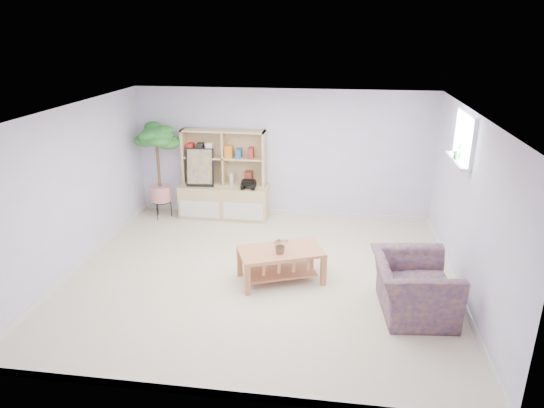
# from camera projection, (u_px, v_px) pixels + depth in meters

# --- Properties ---
(floor) EXTENTS (5.50, 5.00, 0.01)m
(floor) POSITION_uv_depth(u_px,v_px,m) (261.00, 276.00, 7.07)
(floor) COLOR #C7B394
(floor) RESTS_ON ground
(ceiling) EXTENTS (5.50, 5.00, 0.01)m
(ceiling) POSITION_uv_depth(u_px,v_px,m) (259.00, 111.00, 6.24)
(ceiling) COLOR white
(ceiling) RESTS_ON walls
(walls) EXTENTS (5.51, 5.01, 2.40)m
(walls) POSITION_uv_depth(u_px,v_px,m) (260.00, 199.00, 6.66)
(walls) COLOR silver
(walls) RESTS_ON floor
(baseboard) EXTENTS (5.50, 5.00, 0.10)m
(baseboard) POSITION_uv_depth(u_px,v_px,m) (261.00, 273.00, 7.05)
(baseboard) COLOR silver
(baseboard) RESTS_ON floor
(window) EXTENTS (0.10, 0.98, 0.68)m
(window) POSITION_uv_depth(u_px,v_px,m) (465.00, 138.00, 6.58)
(window) COLOR white
(window) RESTS_ON walls
(window_sill) EXTENTS (0.14, 1.00, 0.04)m
(window_sill) POSITION_uv_depth(u_px,v_px,m) (457.00, 161.00, 6.70)
(window_sill) COLOR silver
(window_sill) RESTS_ON walls
(storage_unit) EXTENTS (1.66, 0.56, 1.66)m
(storage_unit) POSITION_uv_depth(u_px,v_px,m) (223.00, 175.00, 9.01)
(storage_unit) COLOR tan
(storage_unit) RESTS_ON floor
(poster) EXTENTS (0.52, 0.15, 0.71)m
(poster) POSITION_uv_depth(u_px,v_px,m) (200.00, 168.00, 8.95)
(poster) COLOR yellow
(poster) RESTS_ON storage_unit
(toy_truck) EXTENTS (0.35, 0.24, 0.19)m
(toy_truck) POSITION_uv_depth(u_px,v_px,m) (249.00, 184.00, 8.88)
(toy_truck) COLOR black
(toy_truck) RESTS_ON storage_unit
(coffee_table) EXTENTS (1.31, 1.02, 0.47)m
(coffee_table) POSITION_uv_depth(u_px,v_px,m) (281.00, 265.00, 6.88)
(coffee_table) COLOR #B56438
(coffee_table) RESTS_ON floor
(table_plant) EXTENTS (0.27, 0.26, 0.24)m
(table_plant) POSITION_uv_depth(u_px,v_px,m) (281.00, 245.00, 6.67)
(table_plant) COLOR #2D6C35
(table_plant) RESTS_ON coffee_table
(floor_tree) EXTENTS (0.85, 0.85, 1.81)m
(floor_tree) POSITION_uv_depth(u_px,v_px,m) (159.00, 172.00, 8.96)
(floor_tree) COLOR #236324
(floor_tree) RESTS_ON floor
(armchair) EXTENTS (1.07, 1.19, 0.82)m
(armchair) POSITION_uv_depth(u_px,v_px,m) (413.00, 283.00, 6.05)
(armchair) COLOR navy
(armchair) RESTS_ON floor
(sill_plant) EXTENTS (0.14, 0.11, 0.24)m
(sill_plant) POSITION_uv_depth(u_px,v_px,m) (458.00, 150.00, 6.66)
(sill_plant) COLOR #236324
(sill_plant) RESTS_ON window_sill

